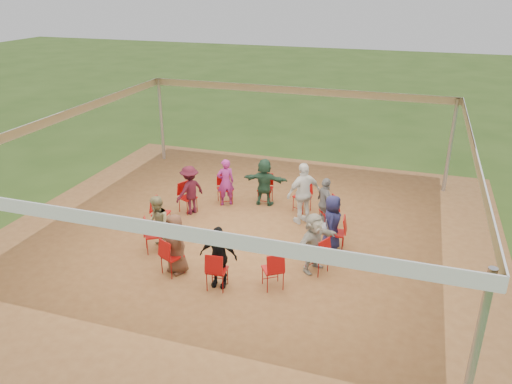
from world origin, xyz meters
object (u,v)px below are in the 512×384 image
(chair_9, at_px, (217,270))
(laptop, at_px, (325,224))
(chair_8, at_px, (172,256))
(person_seated_7, at_px, (218,256))
(chair_3, at_px, (265,189))
(chair_0, at_px, (336,233))
(chair_5, at_px, (188,198))
(chair_10, at_px, (273,270))
(chair_4, at_px, (225,189))
(cable_coil, at_px, (241,243))
(chair_1, at_px, (329,212))
(person_seated_4, at_px, (190,190))
(chair_11, at_px, (317,255))
(person_seated_2, at_px, (264,182))
(person_seated_5, at_px, (157,224))
(person_seated_6, at_px, (176,244))
(chair_2, at_px, (302,197))
(person_seated_0, at_px, (332,223))
(chair_7, at_px, (153,235))
(standing_person, at_px, (304,193))
(person_seated_8, at_px, (314,243))
(chair_6, at_px, (161,214))
(person_seated_1, at_px, (325,203))
(person_seated_3, at_px, (226,182))

(chair_9, bearing_deg, laptop, 48.60)
(chair_8, xyz_separation_m, laptop, (3.08, 2.27, 0.23))
(chair_9, height_order, person_seated_7, person_seated_7)
(chair_3, bearing_deg, chair_0, 135.00)
(chair_5, relative_size, person_seated_7, 0.63)
(chair_5, distance_m, chair_10, 4.53)
(chair_4, distance_m, cable_coil, 2.64)
(chair_1, height_order, person_seated_4, person_seated_4)
(chair_11, xyz_separation_m, person_seated_2, (-2.28, 3.24, 0.28))
(person_seated_5, relative_size, person_seated_6, 1.00)
(chair_2, height_order, cable_coil, chair_2)
(person_seated_0, xyz_separation_m, person_seated_2, (-2.38, 2.06, 0.00))
(chair_7, distance_m, standing_person, 4.18)
(chair_2, distance_m, chair_4, 2.35)
(person_seated_5, height_order, cable_coil, person_seated_5)
(person_seated_0, bearing_deg, person_seated_8, 165.00)
(chair_5, xyz_separation_m, chair_11, (4.23, -2.04, 0.00))
(chair_3, height_order, chair_6, same)
(chair_8, xyz_separation_m, chair_11, (3.13, 1.09, 0.00))
(person_seated_4, height_order, person_seated_5, same)
(chair_3, xyz_separation_m, chair_11, (2.29, -3.36, 0.00))
(person_seated_1, bearing_deg, person_seated_4, 60.00)
(chair_3, relative_size, person_seated_6, 0.63)
(chair_1, relative_size, person_seated_8, 0.63)
(chair_1, bearing_deg, person_seated_4, 60.87)
(chair_6, distance_m, person_seated_8, 4.42)
(person_seated_1, relative_size, person_seated_5, 1.00)
(person_seated_1, distance_m, person_seated_6, 4.30)
(chair_10, bearing_deg, chair_4, 90.00)
(person_seated_2, bearing_deg, chair_1, 152.60)
(chair_5, xyz_separation_m, chair_8, (1.09, -3.13, 0.00))
(person_seated_1, bearing_deg, person_seated_7, 120.00)
(chair_10, xyz_separation_m, person_seated_1, (0.52, 3.19, 0.28))
(chair_1, distance_m, standing_person, 0.85)
(person_seated_1, bearing_deg, chair_5, 59.13)
(chair_9, height_order, person_seated_6, person_seated_6)
(chair_4, relative_size, person_seated_5, 0.63)
(chair_6, distance_m, person_seated_3, 2.30)
(person_seated_4, xyz_separation_m, standing_person, (3.22, 0.42, 0.15))
(chair_0, xyz_separation_m, chair_9, (-2.17, -2.51, 0.00))
(chair_2, xyz_separation_m, cable_coil, (-1.02, -2.41, -0.43))
(person_seated_5, bearing_deg, person_seated_8, 60.00)
(chair_0, xyz_separation_m, person_seated_4, (-4.34, 0.79, 0.28))
(person_seated_4, bearing_deg, chair_3, 152.60)
(chair_8, distance_m, person_seated_1, 4.42)
(person_seated_2, bearing_deg, cable_coil, 89.55)
(person_seated_2, distance_m, standing_person, 1.62)
(chair_1, distance_m, person_seated_1, 0.30)
(chair_6, xyz_separation_m, person_seated_5, (0.50, -1.08, 0.28))
(person_seated_1, relative_size, person_seated_2, 1.00)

